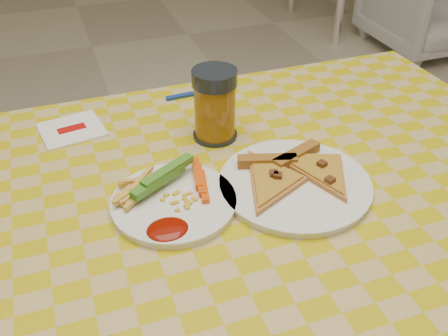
{
  "coord_description": "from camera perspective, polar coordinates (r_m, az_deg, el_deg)",
  "views": [
    {
      "loc": [
        -0.24,
        -0.62,
        1.3
      ],
      "look_at": [
        0.01,
        0.05,
        0.78
      ],
      "focal_mm": 40.0,
      "sensor_mm": 36.0,
      "label": 1
    }
  ],
  "objects": [
    {
      "name": "pizza_slices",
      "position": [
        0.89,
        7.89,
        -0.56
      ],
      "size": [
        0.28,
        0.24,
        0.02
      ],
      "color": "#CF8D3F",
      "rests_on": "plate_right"
    },
    {
      "name": "plate_right",
      "position": [
        0.88,
        8.09,
        -1.92
      ],
      "size": [
        0.33,
        0.33,
        0.01
      ],
      "primitive_type": "cylinder",
      "rotation": [
        0.0,
        0.0,
        -0.32
      ],
      "color": "white",
      "rests_on": "table"
    },
    {
      "name": "drink_glass",
      "position": [
        0.98,
        -1.06,
        7.18
      ],
      "size": [
        0.09,
        0.09,
        0.14
      ],
      "color": "black",
      "rests_on": "table"
    },
    {
      "name": "fork",
      "position": [
        1.18,
        -2.87,
        8.63
      ],
      "size": [
        0.16,
        0.03,
        0.01
      ],
      "rotation": [
        0.0,
        0.0,
        0.06
      ],
      "color": "navy",
      "rests_on": "table"
    },
    {
      "name": "napkin",
      "position": [
        1.08,
        -17.0,
        4.21
      ],
      "size": [
        0.14,
        0.13,
        0.01
      ],
      "rotation": [
        0.0,
        0.0,
        0.16
      ],
      "color": "white",
      "rests_on": "table"
    },
    {
      "name": "table",
      "position": [
        0.91,
        0.84,
        -6.74
      ],
      "size": [
        1.28,
        0.88,
        0.76
      ],
      "color": "white",
      "rests_on": "ground"
    },
    {
      "name": "plate_left",
      "position": [
        0.84,
        -5.74,
        -4.07
      ],
      "size": [
        0.27,
        0.27,
        0.01
      ],
      "primitive_type": "cylinder",
      "rotation": [
        0.0,
        0.0,
        -0.43
      ],
      "color": "white",
      "rests_on": "table"
    },
    {
      "name": "fries_veggies",
      "position": [
        0.84,
        -6.66,
        -2.61
      ],
      "size": [
        0.2,
        0.19,
        0.04
      ],
      "color": "#E2C948",
      "rests_on": "plate_left"
    }
  ]
}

